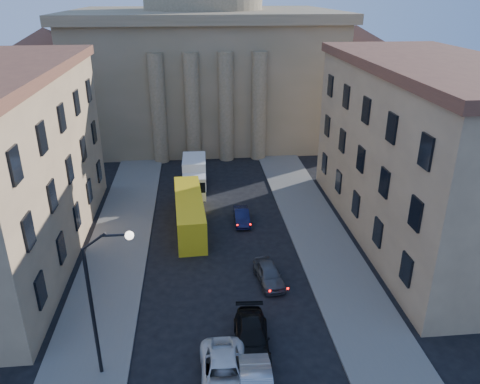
% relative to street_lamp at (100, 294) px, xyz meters
% --- Properties ---
extents(sidewalk_left, '(5.00, 60.00, 0.15)m').
position_rel_street_lamp_xyz_m(sidewalk_left, '(-1.53, 10.00, -5.21)').
color(sidewalk_left, '#63605A').
rests_on(sidewalk_left, ground).
extents(sidewalk_right, '(5.00, 60.00, 0.15)m').
position_rel_street_lamp_xyz_m(sidewalk_right, '(15.47, 10.00, -5.21)').
color(sidewalk_right, '#63605A').
rests_on(sidewalk_right, ground).
extents(church, '(68.02, 28.76, 36.60)m').
position_rel_street_lamp_xyz_m(church, '(6.97, 47.47, 6.59)').
color(church, olive).
rests_on(church, ground).
extents(building_right, '(11.60, 26.60, 14.70)m').
position_rel_street_lamp_xyz_m(building_right, '(23.97, 14.00, 2.14)').
color(building_right, tan).
rests_on(building_right, ground).
extents(street_lamp, '(2.62, 0.44, 8.83)m').
position_rel_street_lamp_xyz_m(street_lamp, '(0.00, 0.00, 0.00)').
color(street_lamp, black).
rests_on(street_lamp, ground).
extents(car_left_mid, '(2.64, 5.54, 1.53)m').
position_rel_street_lamp_xyz_m(car_left_mid, '(6.17, -1.58, -4.52)').
color(car_left_mid, silver).
rests_on(car_left_mid, ground).
extents(car_right_mid, '(2.36, 5.17, 1.47)m').
position_rel_street_lamp_xyz_m(car_right_mid, '(8.01, 1.28, -4.55)').
color(car_right_mid, black).
rests_on(car_right_mid, ground).
extents(car_right_far, '(2.12, 4.22, 1.38)m').
position_rel_street_lamp_xyz_m(car_right_far, '(10.08, 7.81, -4.60)').
color(car_right_far, '#45464A').
rests_on(car_right_far, ground).
extents(car_right_distant, '(1.36, 3.77, 1.24)m').
position_rel_street_lamp_xyz_m(car_right_distant, '(9.09, 17.42, -4.67)').
color(car_right_distant, black).
rests_on(car_right_distant, ground).
extents(city_bus, '(2.86, 10.34, 2.89)m').
position_rel_street_lamp_xyz_m(city_bus, '(4.39, 16.96, -3.74)').
color(city_bus, yellow).
rests_on(city_bus, ground).
extents(box_truck, '(2.49, 6.06, 3.30)m').
position_rel_street_lamp_xyz_m(box_truck, '(4.92, 25.40, -3.72)').
color(box_truck, silver).
rests_on(box_truck, ground).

